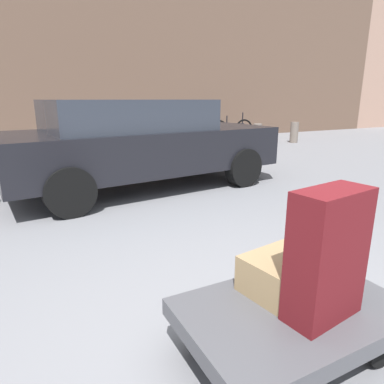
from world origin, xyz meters
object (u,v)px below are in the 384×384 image
(bicycle_leaning, at_px, (232,129))
(bollard_corner, at_px, (294,132))
(suitcase_tan_stacked_top, at_px, (290,273))
(bollard_kerb_mid, at_px, (215,137))
(parked_car, at_px, (140,142))
(suitcase_maroon_center, at_px, (327,255))
(bollard_kerb_near, at_px, (174,139))
(luggage_cart, at_px, (292,317))
(bollard_kerb_far, at_px, (257,135))

(bicycle_leaning, bearing_deg, bollard_corner, -49.93)
(suitcase_tan_stacked_top, distance_m, bollard_kerb_mid, 8.32)
(parked_car, height_order, bollard_corner, parked_car)
(suitcase_tan_stacked_top, bearing_deg, bicycle_leaning, 49.83)
(bollard_corner, bearing_deg, suitcase_maroon_center, -132.85)
(suitcase_maroon_center, height_order, bollard_kerb_near, suitcase_maroon_center)
(suitcase_maroon_center, relative_size, bollard_corner, 0.99)
(luggage_cart, height_order, bollard_corner, bollard_corner)
(parked_car, height_order, bicycle_leaning, parked_car)
(bicycle_leaning, bearing_deg, bollard_kerb_near, -151.13)
(bollard_kerb_far, distance_m, bollard_corner, 1.55)
(bollard_kerb_mid, relative_size, bollard_kerb_far, 1.00)
(suitcase_tan_stacked_top, height_order, suitcase_maroon_center, suitcase_maroon_center)
(suitcase_tan_stacked_top, bearing_deg, suitcase_maroon_center, -103.52)
(suitcase_tan_stacked_top, height_order, bollard_kerb_far, bollard_kerb_far)
(suitcase_tan_stacked_top, relative_size, suitcase_maroon_center, 0.76)
(bollard_kerb_near, bearing_deg, parked_car, -122.19)
(suitcase_maroon_center, relative_size, bollard_kerb_mid, 0.99)
(parked_car, xyz_separation_m, bollard_kerb_mid, (3.47, 3.40, -0.42))
(bollard_kerb_far, height_order, bollard_corner, same)
(suitcase_maroon_center, distance_m, bollard_kerb_near, 8.04)
(suitcase_tan_stacked_top, distance_m, bollard_kerb_far, 9.16)
(parked_car, distance_m, bollard_kerb_near, 4.04)
(luggage_cart, xyz_separation_m, bollard_kerb_near, (2.68, 7.48, 0.07))
(luggage_cart, height_order, bollard_kerb_mid, bollard_kerb_mid)
(bicycle_leaning, bearing_deg, suitcase_tan_stacked_top, -121.93)
(luggage_cart, xyz_separation_m, bollard_kerb_mid, (4.01, 7.48, 0.07))
(suitcase_maroon_center, distance_m, parked_car, 4.23)
(luggage_cart, xyz_separation_m, parked_car, (0.54, 4.08, 0.49))
(suitcase_maroon_center, bearing_deg, bollard_corner, 39.71)
(suitcase_maroon_center, distance_m, bollard_corner, 10.37)
(suitcase_tan_stacked_top, distance_m, parked_car, 3.99)
(suitcase_maroon_center, height_order, bollard_kerb_mid, suitcase_maroon_center)
(luggage_cart, relative_size, bollard_kerb_near, 1.77)
(luggage_cart, bearing_deg, bollard_corner, 46.39)
(suitcase_maroon_center, height_order, bollard_kerb_far, suitcase_maroon_center)
(suitcase_maroon_center, relative_size, bollard_kerb_far, 0.99)
(luggage_cart, xyz_separation_m, bollard_kerb_far, (5.57, 7.48, 0.07))
(luggage_cart, relative_size, suitcase_maroon_center, 1.79)
(bollard_kerb_mid, height_order, bollard_corner, same)
(bollard_kerb_near, relative_size, bollard_kerb_far, 1.00)
(suitcase_maroon_center, height_order, bollard_corner, suitcase_maroon_center)
(suitcase_maroon_center, height_order, parked_car, parked_car)
(luggage_cart, height_order, suitcase_tan_stacked_top, suitcase_tan_stacked_top)
(bollard_kerb_mid, bearing_deg, bicycle_leaning, 44.46)
(parked_car, height_order, bollard_kerb_far, parked_car)
(suitcase_tan_stacked_top, height_order, bicycle_leaning, bicycle_leaning)
(bollard_kerb_near, height_order, bollard_kerb_far, same)
(luggage_cart, distance_m, bicycle_leaning, 10.79)
(bollard_kerb_far, bearing_deg, bollard_corner, 0.00)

